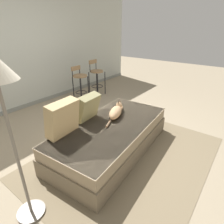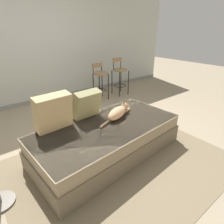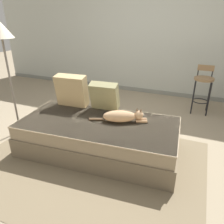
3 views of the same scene
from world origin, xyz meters
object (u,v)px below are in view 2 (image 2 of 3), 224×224
Objects in this scene: couch at (108,139)px; throw_pillow_middle at (87,104)px; cat at (118,112)px; throw_pillow_corner at (53,112)px; bar_stool_by_doorway at (120,74)px; bar_stool_near_window at (100,78)px.

couch is 0.58m from throw_pillow_middle.
throw_pillow_corner is at bearing 165.31° from cat.
cat reaches higher than couch.
cat is at bearing -130.90° from bar_stool_by_doorway.
bar_stool_by_doorway is (0.62, -0.00, -0.01)m from bar_stool_near_window.
throw_pillow_middle is (0.51, 0.04, -0.03)m from throw_pillow_corner.
throw_pillow_corner is at bearing 149.48° from couch.
throw_pillow_corner is (-0.59, 0.35, 0.45)m from couch.
bar_stool_near_window is (0.91, 1.76, 0.02)m from cat.
bar_stool_by_doorway is (1.88, 1.50, -0.12)m from throw_pillow_middle.
cat is at bearing -14.69° from throw_pillow_corner.
couch is 5.10× the size of throw_pillow_middle.
bar_stool_by_doorway is at bearing -0.01° from bar_stool_near_window.
throw_pillow_corner is 0.51m from throw_pillow_middle.
couch is at bearing -156.88° from cat.
throw_pillow_corner is 2.35m from bar_stool_near_window.
throw_pillow_middle is at bearing 4.37° from throw_pillow_corner.
throw_pillow_middle is 1.96m from bar_stool_near_window.
bar_stool_near_window is (1.77, 1.53, -0.14)m from throw_pillow_corner.
cat is 0.78× the size of bar_stool_by_doorway.
bar_stool_near_window is at bearing 49.70° from throw_pillow_middle.
couch is 2.44× the size of bar_stool_near_window.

